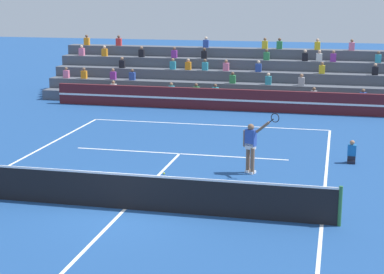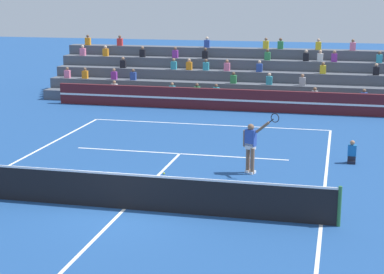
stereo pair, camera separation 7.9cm
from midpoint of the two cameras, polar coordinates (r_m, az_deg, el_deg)
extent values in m
plane|color=navy|center=(18.46, -6.09, -6.39)|extent=(120.00, 120.00, 0.00)
cube|color=white|center=(29.55, 1.37, 1.11)|extent=(11.00, 0.10, 0.01)
cube|color=white|center=(17.54, 11.33, -7.63)|extent=(0.10, 23.80, 0.01)
cube|color=white|center=(24.36, -1.21, -1.49)|extent=(8.25, 0.10, 0.01)
cube|color=white|center=(18.46, -6.09, -6.38)|extent=(0.10, 12.85, 0.01)
cylinder|color=#2D6B38|center=(17.36, 12.90, -6.02)|extent=(0.10, 0.10, 1.10)
cube|color=black|center=(18.30, -6.13, -4.92)|extent=(11.90, 0.02, 1.00)
cube|color=white|center=(18.14, -6.17, -3.32)|extent=(11.90, 0.04, 0.06)
cube|color=#51191E|center=(33.08, 2.68, 3.35)|extent=(18.00, 0.24, 1.10)
cube|color=white|center=(32.96, 2.64, 3.31)|extent=(18.00, 0.02, 0.10)
cube|color=#4C515B|center=(34.37, 3.05, 3.25)|extent=(20.92, 0.95, 0.55)
cube|color=#B2B2B7|center=(33.65, 10.71, 3.68)|extent=(0.32, 0.22, 0.44)
sphere|color=brown|center=(33.60, 10.73, 4.22)|extent=(0.18, 0.18, 0.18)
cube|color=silver|center=(35.74, -7.06, 4.35)|extent=(0.32, 0.22, 0.44)
sphere|color=#9E7051|center=(35.69, -7.07, 4.86)|extent=(0.18, 0.18, 0.18)
cube|color=teal|center=(34.76, -1.92, 4.20)|extent=(0.32, 0.22, 0.44)
sphere|color=#9E7051|center=(34.71, -1.92, 4.72)|extent=(0.18, 0.18, 0.18)
cube|color=#338C4C|center=(34.44, 0.31, 4.12)|extent=(0.32, 0.22, 0.44)
sphere|color=brown|center=(34.39, 0.31, 4.65)|extent=(0.18, 0.18, 0.18)
cube|color=teal|center=(34.23, 2.02, 4.06)|extent=(0.32, 0.22, 0.44)
sphere|color=brown|center=(34.18, 2.02, 4.59)|extent=(0.18, 0.18, 0.18)
cube|color=#2D4CA5|center=(33.66, 14.90, 3.47)|extent=(0.32, 0.22, 0.44)
sphere|color=brown|center=(33.61, 14.93, 4.01)|extent=(0.18, 0.18, 0.18)
cube|color=#4C515B|center=(35.25, 3.32, 3.95)|extent=(20.92, 0.95, 1.10)
cube|color=#B2B2B7|center=(34.54, 9.63, 4.89)|extent=(0.32, 0.22, 0.44)
sphere|color=#9E7051|center=(34.50, 9.66, 5.41)|extent=(0.18, 0.18, 0.18)
cube|color=#2D4CA5|center=(36.29, -5.39, 5.40)|extent=(0.32, 0.22, 0.44)
sphere|color=brown|center=(36.25, -5.40, 5.90)|extent=(0.18, 0.18, 0.18)
cube|color=purple|center=(36.66, -7.09, 5.44)|extent=(0.32, 0.22, 0.44)
sphere|color=#9E7051|center=(36.62, -7.10, 5.93)|extent=(0.18, 0.18, 0.18)
cube|color=pink|center=(37.72, -11.17, 5.50)|extent=(0.32, 0.22, 0.44)
sphere|color=brown|center=(37.68, -11.19, 5.98)|extent=(0.18, 0.18, 0.18)
cube|color=orange|center=(37.29, -9.63, 5.48)|extent=(0.32, 0.22, 0.44)
sphere|color=brown|center=(37.25, -9.65, 5.97)|extent=(0.18, 0.18, 0.18)
cube|color=teal|center=(34.68, 6.73, 5.01)|extent=(0.32, 0.22, 0.44)
sphere|color=beige|center=(34.64, 6.75, 5.54)|extent=(0.18, 0.18, 0.18)
cube|color=#338C4C|center=(34.94, 3.56, 5.14)|extent=(0.32, 0.22, 0.44)
sphere|color=brown|center=(34.90, 3.57, 5.66)|extent=(0.18, 0.18, 0.18)
cube|color=#4C515B|center=(36.13, 3.58, 4.61)|extent=(20.92, 0.95, 1.65)
cube|color=orange|center=(36.32, -0.40, 6.34)|extent=(0.32, 0.22, 0.44)
sphere|color=tan|center=(36.28, -0.40, 6.84)|extent=(0.18, 0.18, 0.18)
cube|color=pink|center=(35.89, 2.98, 6.24)|extent=(0.32, 0.22, 0.44)
sphere|color=#9E7051|center=(35.85, 2.99, 6.75)|extent=(0.18, 0.18, 0.18)
cube|color=black|center=(37.41, -6.29, 6.46)|extent=(0.32, 0.22, 0.44)
sphere|color=#9E7051|center=(37.37, -6.30, 6.95)|extent=(0.18, 0.18, 0.18)
cube|color=black|center=(35.41, 15.90, 5.67)|extent=(0.32, 0.22, 0.44)
sphere|color=tan|center=(35.37, 15.93, 6.18)|extent=(0.18, 0.18, 0.18)
cube|color=teal|center=(36.53, -1.78, 6.37)|extent=(0.32, 0.22, 0.44)
sphere|color=#9E7051|center=(36.50, -1.78, 6.87)|extent=(0.18, 0.18, 0.18)
cube|color=#2D4CA5|center=(35.62, 5.86, 6.14)|extent=(0.32, 0.22, 0.44)
sphere|color=beige|center=(35.59, 5.87, 6.65)|extent=(0.18, 0.18, 0.18)
cube|color=teal|center=(36.11, 1.11, 6.30)|extent=(0.32, 0.22, 0.44)
sphere|color=brown|center=(36.07, 1.11, 6.80)|extent=(0.18, 0.18, 0.18)
cube|color=yellow|center=(35.37, 11.42, 5.90)|extent=(0.32, 0.22, 0.44)
sphere|color=brown|center=(35.33, 11.44, 6.42)|extent=(0.18, 0.18, 0.18)
cube|color=#4C515B|center=(37.02, 3.83, 5.24)|extent=(20.92, 0.95, 2.20)
cube|color=purple|center=(36.25, 12.38, 6.90)|extent=(0.32, 0.22, 0.44)
sphere|color=#9E7051|center=(36.21, 12.41, 7.40)|extent=(0.18, 0.18, 0.18)
cube|color=#338C4C|center=(36.46, 6.58, 7.15)|extent=(0.32, 0.22, 0.44)
sphere|color=brown|center=(36.43, 6.59, 7.65)|extent=(0.18, 0.18, 0.18)
cube|color=orange|center=(38.71, -7.84, 7.46)|extent=(0.32, 0.22, 0.44)
sphere|color=beige|center=(38.69, -7.85, 7.93)|extent=(0.18, 0.18, 0.18)
cube|color=teal|center=(36.30, 16.16, 6.70)|extent=(0.32, 0.22, 0.44)
sphere|color=brown|center=(36.27, 16.19, 7.20)|extent=(0.18, 0.18, 0.18)
cube|color=black|center=(36.29, 9.95, 7.01)|extent=(0.32, 0.22, 0.44)
sphere|color=beige|center=(36.26, 9.97, 7.52)|extent=(0.18, 0.18, 0.18)
cube|color=black|center=(37.97, -4.57, 7.43)|extent=(0.32, 0.22, 0.44)
sphere|color=#9E7051|center=(37.94, -4.58, 7.91)|extent=(0.18, 0.18, 0.18)
cube|color=pink|center=(39.25, -9.83, 7.46)|extent=(0.32, 0.22, 0.44)
sphere|color=beige|center=(39.22, -9.85, 7.93)|extent=(0.18, 0.18, 0.18)
cube|color=purple|center=(37.43, -1.65, 7.38)|extent=(0.32, 0.22, 0.44)
sphere|color=brown|center=(37.40, -1.65, 7.87)|extent=(0.18, 0.18, 0.18)
cube|color=silver|center=(36.26, 11.18, 6.96)|extent=(0.32, 0.22, 0.44)
sphere|color=tan|center=(36.23, 11.20, 7.46)|extent=(0.18, 0.18, 0.18)
cube|color=black|center=(37.02, 1.03, 7.32)|extent=(0.32, 0.22, 0.44)
sphere|color=brown|center=(36.99, 1.04, 7.82)|extent=(0.18, 0.18, 0.18)
cube|color=#4C515B|center=(37.92, 4.07, 5.84)|extent=(20.92, 0.95, 2.75)
cube|color=yellow|center=(37.38, 6.44, 8.14)|extent=(0.32, 0.22, 0.44)
sphere|color=brown|center=(37.35, 6.45, 8.63)|extent=(0.18, 0.18, 0.18)
cube|color=yellow|center=(37.16, 11.02, 7.96)|extent=(0.32, 0.22, 0.44)
sphere|color=tan|center=(37.13, 11.04, 8.45)|extent=(0.18, 0.18, 0.18)
cube|color=red|center=(39.36, -6.58, 8.39)|extent=(0.32, 0.22, 0.44)
sphere|color=brown|center=(39.34, -6.59, 8.85)|extent=(0.18, 0.18, 0.18)
cube|color=#338C4C|center=(37.29, 7.72, 8.10)|extent=(0.32, 0.22, 0.44)
sphere|color=brown|center=(37.27, 7.74, 8.59)|extent=(0.18, 0.18, 0.18)
cube|color=pink|center=(37.14, 13.95, 7.82)|extent=(0.32, 0.22, 0.44)
sphere|color=brown|center=(37.12, 13.98, 8.31)|extent=(0.18, 0.18, 0.18)
cube|color=#2D4CA5|center=(37.92, 1.19, 8.29)|extent=(0.32, 0.22, 0.44)
sphere|color=beige|center=(37.89, 1.20, 8.77)|extent=(0.18, 0.18, 0.18)
cube|color=orange|center=(40.09, -9.39, 8.38)|extent=(0.32, 0.22, 0.44)
sphere|color=brown|center=(40.06, -9.41, 8.84)|extent=(0.18, 0.18, 0.18)
cube|color=black|center=(23.76, 13.87, -2.12)|extent=(0.28, 0.36, 0.12)
cube|color=black|center=(23.73, 13.89, -1.84)|extent=(0.28, 0.24, 0.18)
cube|color=#1966B2|center=(23.66, 13.93, -1.16)|extent=(0.30, 0.18, 0.40)
sphere|color=#9E7051|center=(23.59, 13.97, -0.48)|extent=(0.17, 0.17, 0.17)
cylinder|color=brown|center=(21.88, 4.89, -2.02)|extent=(0.14, 0.14, 0.90)
cylinder|color=brown|center=(21.71, 5.29, -2.15)|extent=(0.14, 0.14, 0.90)
cube|color=white|center=(21.69, 5.12, -0.82)|extent=(0.37, 0.31, 0.20)
cube|color=#2D4CA5|center=(21.62, 5.14, -0.05)|extent=(0.41, 0.32, 0.56)
sphere|color=brown|center=(21.54, 5.15, 0.89)|extent=(0.22, 0.22, 0.22)
cube|color=white|center=(22.02, 4.93, -3.01)|extent=(0.21, 0.29, 0.09)
cube|color=white|center=(21.85, 5.32, -3.15)|extent=(0.21, 0.29, 0.09)
cylinder|color=brown|center=(21.75, 4.59, -0.12)|extent=(0.09, 0.09, 0.56)
cylinder|color=brown|center=(21.32, 6.20, 0.87)|extent=(0.52, 0.28, 0.45)
cylinder|color=black|center=(21.12, 6.95, 1.44)|extent=(0.19, 0.10, 0.16)
torus|color=black|center=(21.03, 7.29, 1.70)|extent=(0.41, 0.19, 0.43)
sphere|color=#C6DB33|center=(21.70, -2.60, -3.26)|extent=(0.07, 0.07, 0.07)
camera|label=1|loc=(0.04, -90.10, -0.02)|focal=60.00mm
camera|label=2|loc=(0.04, 89.90, 0.02)|focal=60.00mm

